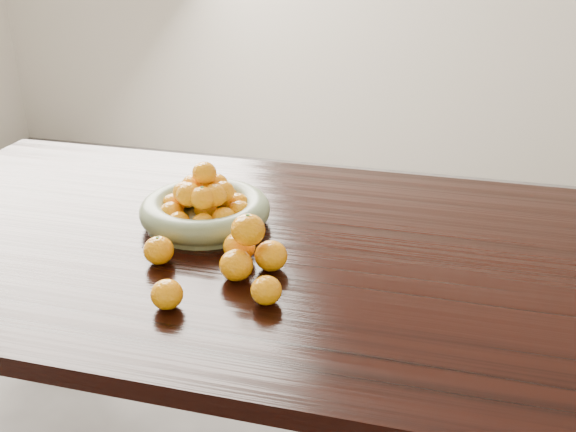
% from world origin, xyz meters
% --- Properties ---
extents(dining_table, '(2.00, 1.00, 0.75)m').
position_xyz_m(dining_table, '(0.00, 0.00, 0.66)').
color(dining_table, black).
rests_on(dining_table, ground).
extents(fruit_bowl, '(0.30, 0.30, 0.15)m').
position_xyz_m(fruit_bowl, '(-0.20, 0.06, 0.79)').
color(fruit_bowl, gray).
rests_on(fruit_bowl, dining_table).
extents(orange_pyramid, '(0.14, 0.14, 0.12)m').
position_xyz_m(orange_pyramid, '(-0.03, -0.12, 0.80)').
color(orange_pyramid, '#FF9F07').
rests_on(orange_pyramid, dining_table).
extents(loose_orange_0, '(0.06, 0.06, 0.06)m').
position_xyz_m(loose_orange_0, '(-0.22, -0.14, 0.78)').
color(loose_orange_0, '#FF9F07').
rests_on(loose_orange_0, dining_table).
extents(loose_orange_1, '(0.06, 0.06, 0.06)m').
position_xyz_m(loose_orange_1, '(-0.13, -0.29, 0.78)').
color(loose_orange_1, '#FF9F07').
rests_on(loose_orange_1, dining_table).
extents(loose_orange_2, '(0.06, 0.06, 0.05)m').
position_xyz_m(loose_orange_2, '(0.04, -0.23, 0.78)').
color(loose_orange_2, '#FF9F07').
rests_on(loose_orange_2, dining_table).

